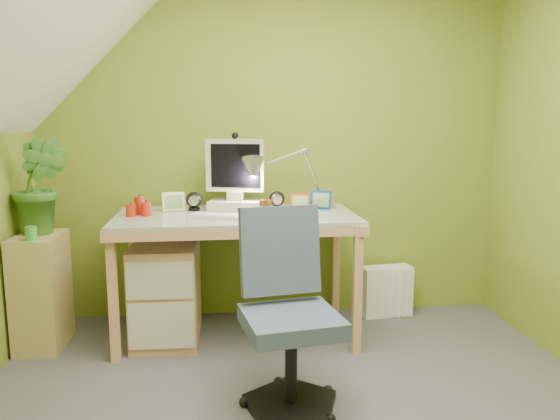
{
  "coord_description": "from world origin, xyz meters",
  "views": [
    {
      "loc": [
        -0.28,
        -2.19,
        1.38
      ],
      "look_at": [
        0.0,
        1.0,
        0.85
      ],
      "focal_mm": 35.0,
      "sensor_mm": 36.0,
      "label": 1
    }
  ],
  "objects": [
    {
      "name": "mousepad",
      "position": [
        0.12,
        1.04,
        0.8
      ],
      "size": [
        0.27,
        0.22,
        0.01
      ],
      "primitive_type": "cube",
      "rotation": [
        0.0,
        0.0,
        -0.23
      ],
      "color": "#C5471E",
      "rests_on": "desk"
    },
    {
      "name": "mouse",
      "position": [
        0.12,
        1.04,
        0.82
      ],
      "size": [
        0.11,
        0.08,
        0.03
      ],
      "primitive_type": "ellipsoid",
      "rotation": [
        0.0,
        0.0,
        -0.14
      ],
      "color": "white",
      "rests_on": "mousepad"
    },
    {
      "name": "desk_lamp",
      "position": [
        0.19,
        1.36,
        1.09
      ],
      "size": [
        0.57,
        0.33,
        0.58
      ],
      "primitive_type": null,
      "rotation": [
        0.0,
        0.0,
        0.19
      ],
      "color": "#B6B5BA",
      "rests_on": "desk"
    },
    {
      "name": "green_cup",
      "position": [
        -1.43,
        0.97,
        0.74
      ],
      "size": [
        0.07,
        0.07,
        0.08
      ],
      "primitive_type": "cylinder",
      "rotation": [
        0.0,
        0.0,
        0.11
      ],
      "color": "green",
      "rests_on": "side_ledge"
    },
    {
      "name": "photo_frame_red",
      "position": [
        0.16,
        1.3,
        0.85
      ],
      "size": [
        0.13,
        0.03,
        0.11
      ],
      "primitive_type": "cube",
      "rotation": [
        0.0,
        0.0,
        -0.09
      ],
      "color": "#AB3412",
      "rests_on": "desk"
    },
    {
      "name": "photo_frame_blue",
      "position": [
        0.3,
        1.34,
        0.86
      ],
      "size": [
        0.14,
        0.07,
        0.12
      ],
      "primitive_type": "cube",
      "rotation": [
        0.0,
        0.0,
        -0.39
      ],
      "color": "navy",
      "rests_on": "desk"
    },
    {
      "name": "amber_tumbler",
      "position": [
        -0.08,
        1.1,
        0.85
      ],
      "size": [
        0.09,
        0.09,
        0.1
      ],
      "primitive_type": "cylinder",
      "rotation": [
        0.0,
        0.0,
        -0.18
      ],
      "color": "#985716",
      "rests_on": "desk"
    },
    {
      "name": "photo_frame_green",
      "position": [
        -0.66,
        1.32,
        0.86
      ],
      "size": [
        0.14,
        0.05,
        0.12
      ],
      "primitive_type": "cube",
      "rotation": [
        0.0,
        0.0,
        0.24
      ],
      "color": "beige",
      "rests_on": "desk"
    },
    {
      "name": "keyboard",
      "position": [
        -0.34,
        1.04,
        0.81
      ],
      "size": [
        0.42,
        0.26,
        0.02
      ],
      "primitive_type": "cube",
      "rotation": [
        0.0,
        0.0,
        -0.36
      ],
      "color": "silver",
      "rests_on": "desk"
    },
    {
      "name": "wall_front",
      "position": [
        0.0,
        -1.6,
        1.2
      ],
      "size": [
        3.2,
        0.01,
        2.4
      ],
      "primitive_type": "cube",
      "color": "olive",
      "rests_on": "floor"
    },
    {
      "name": "speaker_left",
      "position": [
        -0.53,
        1.34,
        0.86
      ],
      "size": [
        0.11,
        0.11,
        0.12
      ],
      "primitive_type": null,
      "rotation": [
        0.0,
        0.0,
        -0.08
      ],
      "color": "black",
      "rests_on": "desk"
    },
    {
      "name": "desk",
      "position": [
        -0.26,
        1.18,
        0.4
      ],
      "size": [
        1.52,
        0.8,
        0.8
      ],
      "primitive_type": null,
      "rotation": [
        0.0,
        0.0,
        0.04
      ],
      "color": "tan",
      "rests_on": "floor"
    },
    {
      "name": "potted_plant",
      "position": [
        -1.43,
        1.17,
        0.99
      ],
      "size": [
        0.32,
        0.26,
        0.59
      ],
      "primitive_type": "imported",
      "rotation": [
        0.0,
        0.0,
        -0.0
      ],
      "color": "#397426",
      "rests_on": "side_ledge"
    },
    {
      "name": "radiator",
      "position": [
        0.8,
        1.46,
        0.18
      ],
      "size": [
        0.37,
        0.19,
        0.35
      ],
      "primitive_type": "cube",
      "rotation": [
        0.0,
        0.0,
        0.14
      ],
      "color": "white",
      "rests_on": "floor"
    },
    {
      "name": "speaker_right",
      "position": [
        0.01,
        1.34,
        0.86
      ],
      "size": [
        0.12,
        0.12,
        0.12
      ],
      "primitive_type": null,
      "rotation": [
        0.0,
        0.0,
        0.2
      ],
      "color": "black",
      "rests_on": "desk"
    },
    {
      "name": "monitor",
      "position": [
        -0.26,
        1.36,
        1.06
      ],
      "size": [
        0.42,
        0.29,
        0.52
      ],
      "primitive_type": null,
      "rotation": [
        0.0,
        0.0,
        -0.2
      ],
      "color": "#BCB9A9",
      "rests_on": "desk"
    },
    {
      "name": "wall_back",
      "position": [
        0.0,
        1.6,
        1.2
      ],
      "size": [
        3.2,
        0.01,
        2.4
      ],
      "primitive_type": "cube",
      "color": "olive",
      "rests_on": "floor"
    },
    {
      "name": "side_ledge",
      "position": [
        -1.45,
        1.12,
        0.35
      ],
      "size": [
        0.26,
        0.4,
        0.7
      ],
      "primitive_type": "cube",
      "color": "tan",
      "rests_on": "floor"
    },
    {
      "name": "candle_cluster",
      "position": [
        -0.86,
        1.19,
        0.86
      ],
      "size": [
        0.16,
        0.15,
        0.11
      ],
      "primitive_type": null,
      "rotation": [
        0.0,
        0.0,
        0.11
      ],
      "color": "red",
      "rests_on": "desk"
    },
    {
      "name": "task_chair",
      "position": [
        -0.01,
        0.25,
        0.45
      ],
      "size": [
        0.58,
        0.58,
        0.9
      ],
      "primitive_type": null,
      "rotation": [
        0.0,
        0.0,
        0.18
      ],
      "color": "#42506C",
      "rests_on": "floor"
    }
  ]
}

